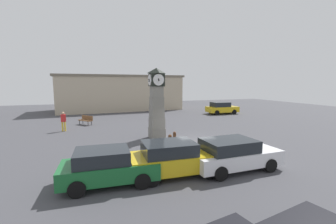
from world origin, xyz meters
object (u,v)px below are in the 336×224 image
object	(u,v)px
bollard_mid_row	(170,143)
bench	(86,120)
car_by_building	(233,154)
pedestrian_crossing_lot	(63,120)
car_navy_sedan	(108,166)
bollard_far_row	(175,139)
car_near_tower	(174,158)
bollard_near_tower	(158,152)
car_far_lot	(222,108)
clock_tower	(157,104)

from	to	relation	value
bollard_mid_row	bench	bearing A→B (deg)	113.10
car_by_building	pedestrian_crossing_lot	distance (m)	14.84
car_navy_sedan	bollard_far_row	bearing A→B (deg)	42.50
car_near_tower	pedestrian_crossing_lot	size ratio (longest dim) A/B	2.48
car_near_tower	pedestrian_crossing_lot	distance (m)	13.10
bollard_mid_row	pedestrian_crossing_lot	distance (m)	10.91
car_near_tower	bollard_near_tower	bearing A→B (deg)	92.03
car_near_tower	car_far_lot	bearing A→B (deg)	51.76
bollard_mid_row	car_far_lot	xyz separation A→B (m)	(12.41, 13.82, 0.24)
bollard_far_row	car_near_tower	xyz separation A→B (m)	(-1.63, -4.15, 0.26)
car_far_lot	bench	distance (m)	17.42
bollard_mid_row	car_navy_sedan	world-z (taller)	car_navy_sedan
clock_tower	bollard_far_row	size ratio (longest dim) A/B	5.09
bollard_near_tower	car_near_tower	size ratio (longest dim) A/B	0.22
car_navy_sedan	car_far_lot	distance (m)	23.46
car_far_lot	bollard_near_tower	bearing A→B (deg)	-132.19
bollard_far_row	car_far_lot	xyz separation A→B (m)	(11.73, 12.81, 0.29)
clock_tower	car_navy_sedan	bearing A→B (deg)	-120.97
clock_tower	car_near_tower	bearing A→B (deg)	-100.30
bollard_near_tower	pedestrian_crossing_lot	xyz separation A→B (m)	(-5.57, 9.68, 0.50)
pedestrian_crossing_lot	car_by_building	bearing A→B (deg)	-54.88
car_by_building	bench	world-z (taller)	car_by_building
bollard_far_row	bench	bearing A→B (deg)	118.09
clock_tower	bollard_near_tower	xyz separation A→B (m)	(-1.32, -4.75, -2.10)
bench	car_by_building	bearing A→B (deg)	-65.41
bollard_mid_row	car_far_lot	world-z (taller)	car_far_lot
clock_tower	car_far_lot	world-z (taller)	clock_tower
bench	bollard_far_row	bearing A→B (deg)	-61.91
bollard_mid_row	car_navy_sedan	xyz separation A→B (m)	(-3.82, -3.11, 0.19)
bollard_near_tower	bollard_far_row	bearing A→B (deg)	49.69
car_far_lot	bollard_mid_row	bearing A→B (deg)	-131.91
bench	car_near_tower	bearing A→B (deg)	-75.02
car_near_tower	car_by_building	size ratio (longest dim) A/B	0.95
bollard_near_tower	car_near_tower	bearing A→B (deg)	-87.97
clock_tower	pedestrian_crossing_lot	bearing A→B (deg)	144.37
bollard_mid_row	bollard_far_row	xyz separation A→B (m)	(0.67, 1.01, -0.04)
car_near_tower	pedestrian_crossing_lot	bearing A→B (deg)	115.52
car_near_tower	bench	xyz separation A→B (m)	(-3.87, 14.46, -0.26)
bollard_far_row	car_by_building	size ratio (longest dim) A/B	0.23
bollard_far_row	car_navy_sedan	xyz separation A→B (m)	(-4.50, -4.12, 0.23)
bollard_mid_row	bench	xyz separation A→B (m)	(-4.83, 11.32, -0.04)
car_near_tower	pedestrian_crossing_lot	world-z (taller)	pedestrian_crossing_lot
clock_tower	bollard_far_row	world-z (taller)	clock_tower
bench	pedestrian_crossing_lot	size ratio (longest dim) A/B	0.93
bollard_mid_row	car_by_building	world-z (taller)	car_by_building
pedestrian_crossing_lot	car_near_tower	bearing A→B (deg)	-64.48
bollard_far_row	car_navy_sedan	size ratio (longest dim) A/B	0.26
car_near_tower	bench	bearing A→B (deg)	104.98
car_by_building	pedestrian_crossing_lot	world-z (taller)	pedestrian_crossing_lot
car_far_lot	car_navy_sedan	bearing A→B (deg)	-133.78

